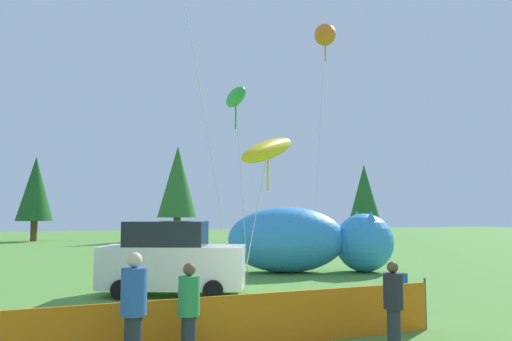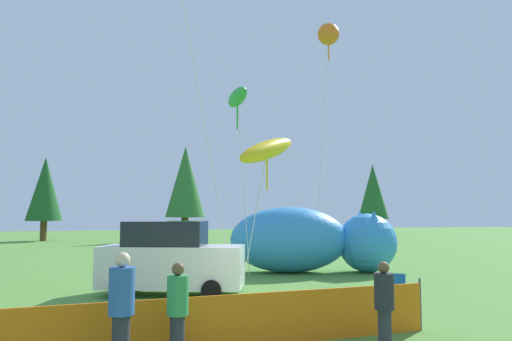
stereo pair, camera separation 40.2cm
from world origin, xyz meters
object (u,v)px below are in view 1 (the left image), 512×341
(inflatable_cat, at_px, (307,242))
(kite_green_fish, at_px, (236,98))
(spectator_in_green_shirt, at_px, (134,307))
(spectator_in_white_shirt, at_px, (189,309))
(spectator_in_grey_shirt, at_px, (393,302))
(kite_orange_flower, at_px, (325,35))
(parked_car, at_px, (172,259))
(folding_chair, at_px, (398,288))
(kite_yellow_hero, at_px, (268,150))

(inflatable_cat, height_order, kite_green_fish, kite_green_fish)
(spectator_in_green_shirt, distance_m, kite_green_fish, 13.29)
(spectator_in_white_shirt, bearing_deg, spectator_in_green_shirt, -165.45)
(spectator_in_grey_shirt, xyz_separation_m, kite_orange_flower, (4.81, 13.25, 10.14))
(inflatable_cat, height_order, spectator_in_green_shirt, inflatable_cat)
(parked_car, xyz_separation_m, spectator_in_grey_shirt, (3.11, -7.49, -0.19))
(folding_chair, distance_m, spectator_in_white_shirt, 6.76)
(spectator_in_grey_shirt, height_order, kite_orange_flower, kite_orange_flower)
(spectator_in_green_shirt, xyz_separation_m, kite_yellow_hero, (4.46, 6.78, 3.49))
(parked_car, bearing_deg, spectator_in_white_shirt, -75.82)
(spectator_in_white_shirt, bearing_deg, kite_green_fish, 71.73)
(spectator_in_white_shirt, bearing_deg, spectator_in_grey_shirt, -5.92)
(parked_car, height_order, spectator_in_grey_shirt, parked_car)
(inflatable_cat, xyz_separation_m, kite_green_fish, (-3.30, -0.60, 5.89))
(spectator_in_white_shirt, xyz_separation_m, kite_green_fish, (3.53, 10.69, 6.24))
(kite_green_fish, bearing_deg, parked_car, -129.35)
(spectator_in_grey_shirt, height_order, spectator_in_white_shirt, spectator_in_white_shirt)
(spectator_in_grey_shirt, bearing_deg, spectator_in_white_shirt, 174.08)
(inflatable_cat, height_order, kite_orange_flower, kite_orange_flower)
(spectator_in_white_shirt, distance_m, kite_orange_flower, 18.44)
(spectator_in_green_shirt, relative_size, kite_orange_flower, 0.16)
(spectator_in_grey_shirt, bearing_deg, folding_chair, 56.50)
(parked_car, relative_size, kite_green_fish, 0.62)
(folding_chair, bearing_deg, inflatable_cat, -148.28)
(spectator_in_white_shirt, relative_size, kite_orange_flower, 0.15)
(kite_orange_flower, bearing_deg, inflatable_cat, -136.94)
(spectator_in_white_shirt, distance_m, kite_green_fish, 12.87)
(folding_chair, bearing_deg, parked_car, -89.11)
(kite_green_fish, relative_size, kite_orange_flower, 0.65)
(kite_yellow_hero, relative_size, kite_orange_flower, 0.46)
(parked_car, bearing_deg, kite_green_fish, 69.59)
(parked_car, relative_size, spectator_in_white_shirt, 2.77)
(spectator_in_grey_shirt, relative_size, spectator_in_white_shirt, 0.97)
(spectator_in_grey_shirt, distance_m, spectator_in_white_shirt, 3.73)
(spectator_in_white_shirt, bearing_deg, kite_yellow_hero, 61.58)
(parked_car, bearing_deg, inflatable_cat, 52.79)
(spectator_in_green_shirt, bearing_deg, kite_orange_flower, 54.23)
(kite_orange_flower, bearing_deg, kite_yellow_hero, -128.19)
(parked_car, xyz_separation_m, spectator_in_green_shirt, (-1.52, -7.35, -0.05))
(kite_yellow_hero, bearing_deg, kite_orange_flower, 51.81)
(kite_yellow_hero, bearing_deg, inflatable_cat, 55.28)
(spectator_in_white_shirt, height_order, kite_orange_flower, kite_orange_flower)
(inflatable_cat, distance_m, spectator_in_green_shirt, 13.90)
(inflatable_cat, xyz_separation_m, kite_orange_flower, (1.68, 1.57, 9.76))
(parked_car, bearing_deg, folding_chair, -17.65)
(spectator_in_grey_shirt, bearing_deg, kite_green_fish, 90.92)
(spectator_in_green_shirt, bearing_deg, folding_chair, 25.65)
(spectator_in_grey_shirt, height_order, kite_yellow_hero, kite_yellow_hero)
(kite_yellow_hero, distance_m, kite_orange_flower, 10.35)
(inflatable_cat, distance_m, kite_green_fish, 6.78)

